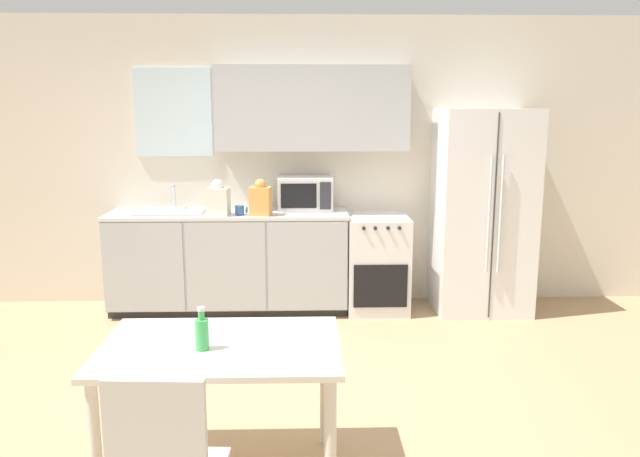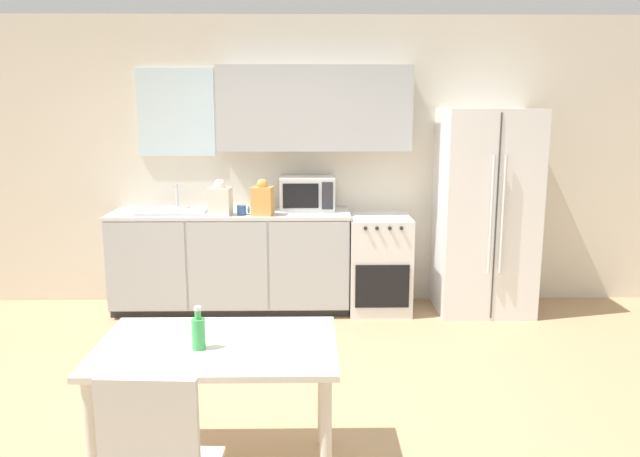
# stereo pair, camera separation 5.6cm
# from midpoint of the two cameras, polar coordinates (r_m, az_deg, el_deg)

# --- Properties ---
(ground_plane) EXTENTS (12.00, 12.00, 0.00)m
(ground_plane) POSITION_cam_midpoint_polar(r_m,az_deg,el_deg) (4.08, -4.84, -16.24)
(ground_plane) COLOR tan
(wall_back) EXTENTS (12.00, 0.38, 2.70)m
(wall_back) POSITION_cam_midpoint_polar(r_m,az_deg,el_deg) (5.94, -3.06, 6.92)
(wall_back) COLOR beige
(wall_back) RESTS_ON ground_plane
(kitchen_counter) EXTENTS (2.18, 0.62, 0.93)m
(kitchen_counter) POSITION_cam_midpoint_polar(r_m,az_deg,el_deg) (5.84, -7.80, -2.94)
(kitchen_counter) COLOR #333333
(kitchen_counter) RESTS_ON ground_plane
(oven_range) EXTENTS (0.56, 0.64, 0.89)m
(oven_range) POSITION_cam_midpoint_polar(r_m,az_deg,el_deg) (5.83, 5.66, -3.19)
(oven_range) COLOR white
(oven_range) RESTS_ON ground_plane
(refrigerator) EXTENTS (0.84, 0.71, 1.86)m
(refrigerator) POSITION_cam_midpoint_polar(r_m,az_deg,el_deg) (5.90, 15.13, 1.47)
(refrigerator) COLOR white
(refrigerator) RESTS_ON ground_plane
(kitchen_sink) EXTENTS (0.60, 0.44, 0.24)m
(kitchen_sink) POSITION_cam_midpoint_polar(r_m,az_deg,el_deg) (5.84, -12.97, 1.64)
(kitchen_sink) COLOR #B7BABC
(kitchen_sink) RESTS_ON kitchen_counter
(microwave) EXTENTS (0.50, 0.33, 0.31)m
(microwave) POSITION_cam_midpoint_polar(r_m,az_deg,el_deg) (5.78, -0.88, 3.23)
(microwave) COLOR silver
(microwave) RESTS_ON kitchen_counter
(coffee_mug) EXTENTS (0.11, 0.08, 0.09)m
(coffee_mug) POSITION_cam_midpoint_polar(r_m,az_deg,el_deg) (5.56, -6.82, 1.68)
(coffee_mug) COLOR #335999
(coffee_mug) RESTS_ON kitchen_counter
(grocery_bag_0) EXTENTS (0.21, 0.18, 0.32)m
(grocery_bag_0) POSITION_cam_midpoint_polar(r_m,az_deg,el_deg) (5.57, -8.84, 2.66)
(grocery_bag_0) COLOR silver
(grocery_bag_0) RESTS_ON kitchen_counter
(grocery_bag_1) EXTENTS (0.20, 0.18, 0.32)m
(grocery_bag_1) POSITION_cam_midpoint_polar(r_m,az_deg,el_deg) (5.52, -4.99, 2.70)
(grocery_bag_1) COLOR #DB994C
(grocery_bag_1) RESTS_ON kitchen_counter
(dining_table) EXTENTS (1.18, 0.78, 0.72)m
(dining_table) POSITION_cam_midpoint_polar(r_m,az_deg,el_deg) (3.20, -8.82, -12.04)
(dining_table) COLOR beige
(dining_table) RESTS_ON ground_plane
(drink_bottle) EXTENTS (0.07, 0.07, 0.21)m
(drink_bottle) POSITION_cam_midpoint_polar(r_m,az_deg,el_deg) (3.08, -10.54, -9.31)
(drink_bottle) COLOR #3FB259
(drink_bottle) RESTS_ON dining_table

